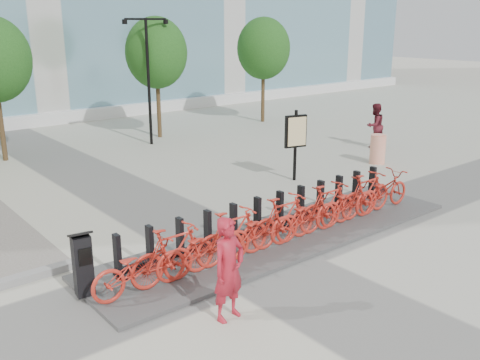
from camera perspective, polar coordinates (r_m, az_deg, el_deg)
ground at (r=11.59m, az=0.84°, el=-8.24°), size 120.00×120.00×0.00m
tree_2 at (r=23.29m, az=-8.91°, el=13.24°), size 2.60×2.60×5.10m
tree_3 at (r=26.82m, az=2.52°, el=13.83°), size 2.60×2.60×5.10m
streetlamp at (r=21.96m, az=-9.80°, el=11.81°), size 2.00×0.20×5.00m
dock_pad at (r=12.57m, az=4.54°, el=-6.04°), size 9.60×2.40×0.08m
dock_rail_posts at (r=12.77m, az=3.31°, el=-3.42°), size 8.02×0.50×0.85m
bike_0 at (r=9.99m, az=-10.63°, el=-9.10°), size 1.92×0.67×1.01m
bike_1 at (r=10.28m, az=-7.10°, el=-7.80°), size 1.87×0.53×1.12m
bike_2 at (r=10.67m, az=-3.79°, el=-7.11°), size 1.92×0.67×1.01m
bike_3 at (r=11.04m, az=-0.74°, el=-5.91°), size 1.87×0.53×1.12m
bike_4 at (r=11.49m, az=2.09°, el=-5.30°), size 1.92×0.67×1.01m
bike_5 at (r=11.92m, az=4.71°, el=-4.23°), size 1.87×0.53×1.12m
bike_6 at (r=12.42m, az=7.12°, el=-3.71°), size 1.92×0.67×1.01m
bike_7 at (r=12.91m, az=9.35°, el=-2.76°), size 1.87×0.53×1.12m
bike_8 at (r=13.45m, az=11.39°, el=-2.32°), size 1.92×0.67×1.01m
bike_9 at (r=13.97m, az=13.30°, el=-1.48°), size 1.87×0.53×1.12m
bike_10 at (r=14.54m, az=15.04°, el=-1.13°), size 1.92×0.67×1.01m
kiosk at (r=10.10m, az=-16.43°, el=-8.59°), size 0.42×0.37×1.26m
worker_red at (r=9.01m, az=-1.21°, el=-9.48°), size 0.72×0.52×1.81m
pedestrian at (r=22.05m, az=14.18°, el=5.66°), size 0.87×0.68×1.77m
construction_barrel at (r=19.57m, az=14.48°, el=3.21°), size 0.56×0.56×1.04m
map_sign at (r=16.79m, az=5.97°, el=4.87°), size 0.74×0.29×2.24m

